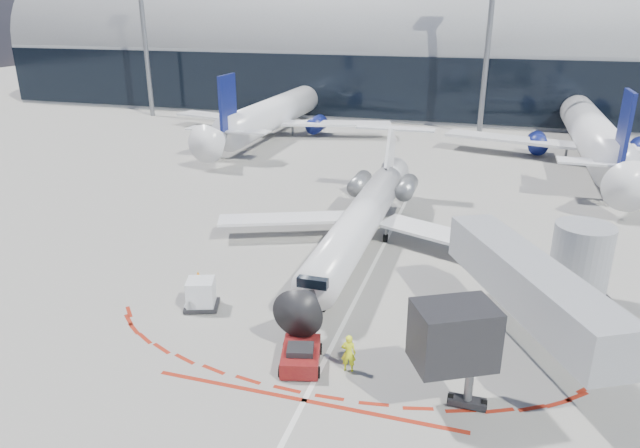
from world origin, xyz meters
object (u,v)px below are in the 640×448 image
(regional_jet, at_px, (363,217))
(uld_container, at_px, (201,294))
(pushback_tug, at_px, (301,356))
(ramp_worker, at_px, (349,353))

(regional_jet, bearing_deg, uld_container, -120.44)
(pushback_tug, xyz_separation_m, uld_container, (-7.12, 3.60, 0.35))
(pushback_tug, relative_size, uld_container, 2.00)
(regional_jet, xyz_separation_m, ramp_worker, (2.69, -14.74, -1.30))
(uld_container, bearing_deg, pushback_tug, -45.72)
(uld_container, bearing_deg, ramp_worker, -38.62)
(regional_jet, bearing_deg, pushback_tug, -88.35)
(ramp_worker, relative_size, uld_container, 0.83)
(pushback_tug, bearing_deg, uld_container, 139.09)
(ramp_worker, bearing_deg, uld_container, -25.27)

